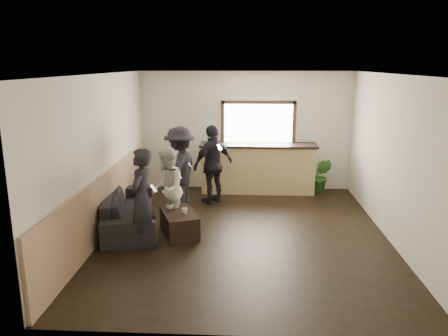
# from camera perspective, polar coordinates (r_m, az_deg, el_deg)

# --- Properties ---
(ground) EXTENTS (5.00, 6.00, 0.01)m
(ground) POSITION_cam_1_polar(r_m,az_deg,el_deg) (7.90, 2.62, -8.61)
(ground) COLOR black
(room_shell) EXTENTS (5.01, 6.01, 2.80)m
(room_shell) POSITION_cam_1_polar(r_m,az_deg,el_deg) (7.50, -2.90, 1.94)
(room_shell) COLOR silver
(room_shell) RESTS_ON ground
(bar_counter) EXTENTS (2.70, 0.68, 2.13)m
(bar_counter) POSITION_cam_1_polar(r_m,az_deg,el_deg) (10.28, 4.43, 0.38)
(bar_counter) COLOR tan
(bar_counter) RESTS_ON ground
(sofa) EXTENTS (1.44, 2.47, 0.68)m
(sofa) POSITION_cam_1_polar(r_m,az_deg,el_deg) (8.34, -12.35, -5.22)
(sofa) COLOR black
(sofa) RESTS_ON ground
(coffee_table) EXTENTS (0.84, 1.08, 0.42)m
(coffee_table) POSITION_cam_1_polar(r_m,az_deg,el_deg) (7.84, -5.90, -7.18)
(coffee_table) COLOR black
(coffee_table) RESTS_ON ground
(cup_a) EXTENTS (0.17, 0.17, 0.10)m
(cup_a) POSITION_cam_1_polar(r_m,az_deg,el_deg) (7.90, -7.09, -5.04)
(cup_a) COLOR silver
(cup_a) RESTS_ON coffee_table
(cup_b) EXTENTS (0.11, 0.11, 0.10)m
(cup_b) POSITION_cam_1_polar(r_m,az_deg,el_deg) (7.66, -5.18, -5.59)
(cup_b) COLOR silver
(cup_b) RESTS_ON coffee_table
(potted_plant) EXTENTS (0.54, 0.47, 0.83)m
(potted_plant) POSITION_cam_1_polar(r_m,az_deg,el_deg) (10.44, 12.57, -1.00)
(potted_plant) COLOR #2D6623
(potted_plant) RESTS_ON ground
(person_a) EXTENTS (0.50, 0.65, 1.66)m
(person_a) POSITION_cam_1_polar(r_m,az_deg,el_deg) (7.24, -10.77, -3.95)
(person_a) COLOR black
(person_a) RESTS_ON ground
(person_b) EXTENTS (0.63, 0.78, 1.52)m
(person_b) POSITION_cam_1_polar(r_m,az_deg,el_deg) (7.94, -7.47, -2.78)
(person_b) COLOR beige
(person_b) RESTS_ON ground
(person_c) EXTENTS (0.90, 1.25, 1.75)m
(person_c) POSITION_cam_1_polar(r_m,az_deg,el_deg) (8.92, -5.77, -0.16)
(person_c) COLOR black
(person_c) RESTS_ON ground
(person_d) EXTENTS (1.03, 0.98, 1.71)m
(person_d) POSITION_cam_1_polar(r_m,az_deg,el_deg) (9.39, -1.42, 0.47)
(person_d) COLOR black
(person_d) RESTS_ON ground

